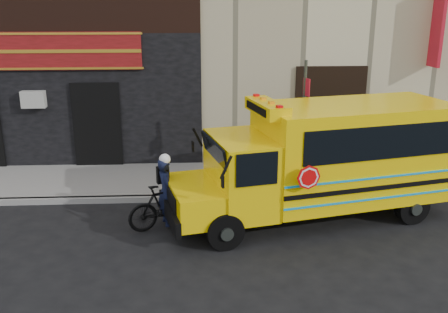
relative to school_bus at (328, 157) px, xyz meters
The scene contains 7 objects.
ground 3.60m from the school_bus, 153.94° to the right, with size 120.00×120.00×0.00m, color black.
curb 3.47m from the school_bus, 158.43° to the left, with size 40.00×0.20×0.15m, color gray.
sidewalk 4.22m from the school_bus, 137.84° to the left, with size 40.00×3.00×0.15m, color gray.
school_bus is the anchor object (origin of this frame).
sign_pole 1.59m from the school_bus, 101.37° to the left, with size 0.12×0.31×3.61m.
bicycle 3.99m from the school_bus, behind, with size 0.50×1.77×1.07m, color black.
cyclist 3.91m from the school_bus, behind, with size 0.58×0.38×1.60m, color black.
Camera 1 is at (-0.14, -9.67, 5.00)m, focal length 40.00 mm.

